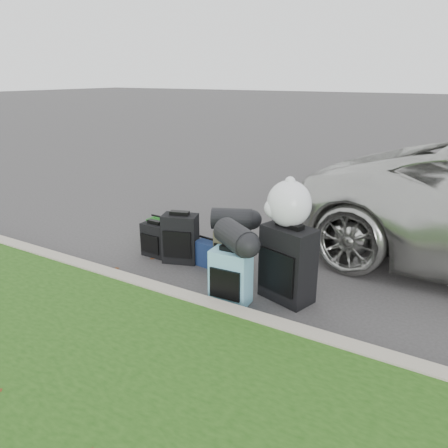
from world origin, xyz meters
The scene contains 12 objects.
ground centered at (0.00, 0.00, 0.00)m, with size 120.00×120.00×0.00m, color #383535.
curb centered at (0.00, -1.00, 0.07)m, with size 120.00×0.18×0.15m, color #9E937F.
suitcase_small_black centered at (-1.04, -0.06, 0.23)m, with size 0.37×0.20×0.46m, color black.
suitcase_large_black_left centered at (-0.63, -0.04, 0.33)m, with size 0.45×0.27×0.65m, color black.
suitcase_olive centered at (0.09, 0.04, 0.26)m, with size 0.38×0.24×0.53m, color #403D2A.
suitcase_teal centered at (0.50, -0.66, 0.30)m, with size 0.43×0.25×0.61m, color #578EA6.
suitcase_large_black_right centered at (0.99, -0.27, 0.42)m, with size 0.56×0.34×0.84m, color black.
tote_green centered at (-1.37, 0.43, 0.17)m, with size 0.30×0.24×0.34m, color #166215.
tote_navy centered at (-0.25, 0.05, 0.16)m, with size 0.31×0.24×0.33m, color navy.
duffel_left centered at (0.05, 0.14, 0.66)m, with size 0.27×0.27×0.50m, color black.
duffel_right centered at (0.53, -0.61, 0.75)m, with size 0.29×0.29×0.51m, color black.
trash_bag centered at (0.95, -0.22, 1.08)m, with size 0.48×0.48×0.48m, color white.
Camera 1 is at (2.63, -4.37, 2.38)m, focal length 35.00 mm.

